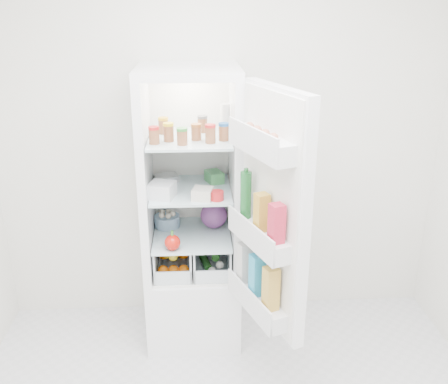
{
  "coord_description": "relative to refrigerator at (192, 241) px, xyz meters",
  "views": [
    {
      "loc": [
        -0.17,
        -1.72,
        2.15
      ],
      "look_at": [
        -0.01,
        0.95,
        1.12
      ],
      "focal_mm": 40.0,
      "sensor_mm": 36.0,
      "label": 1
    }
  ],
  "objects": [
    {
      "name": "squeeze_bottle",
      "position": [
        0.21,
        -0.04,
        0.82
      ],
      "size": [
        0.06,
        0.06,
        0.2
      ],
      "primitive_type": "cylinder",
      "rotation": [
        0.0,
        0.0,
        -0.01
      ],
      "color": "silver",
      "rests_on": "shelf_top"
    },
    {
      "name": "shelf_top",
      "position": [
        -0.0,
        -0.06,
        0.71
      ],
      "size": [
        0.49,
        0.53,
        0.02
      ],
      "primitive_type": "cube",
      "color": "silver",
      "rests_on": "refrigerator"
    },
    {
      "name": "foil_tray",
      "position": [
        -0.16,
        0.1,
        0.41
      ],
      "size": [
        0.17,
        0.15,
        0.04
      ],
      "primitive_type": "cube",
      "rotation": [
        0.0,
        0.0,
        0.28
      ],
      "color": "#B4B3B8",
      "rests_on": "shelf_mid"
    },
    {
      "name": "shelf_low",
      "position": [
        -0.0,
        -0.06,
        0.07
      ],
      "size": [
        0.49,
        0.53,
        0.01
      ],
      "primitive_type": "cube",
      "color": "silver",
      "rests_on": "refrigerator"
    },
    {
      "name": "refrigerator",
      "position": [
        0.0,
        0.0,
        0.0
      ],
      "size": [
        0.6,
        0.6,
        1.8
      ],
      "color": "white",
      "rests_on": "ground"
    },
    {
      "name": "fridge_door",
      "position": [
        0.41,
        -0.62,
        0.43
      ],
      "size": [
        0.36,
        0.58,
        1.3
      ],
      "rotation": [
        0.0,
        0.0,
        1.94
      ],
      "color": "white",
      "rests_on": "refrigerator"
    },
    {
      "name": "crisper_left",
      "position": [
        -0.12,
        -0.06,
        -0.06
      ],
      "size": [
        0.23,
        0.46,
        0.22
      ],
      "primitive_type": null,
      "color": "silver",
      "rests_on": "refrigerator"
    },
    {
      "name": "tub_white",
      "position": [
        -0.17,
        -0.2,
        0.44
      ],
      "size": [
        0.18,
        0.18,
        0.09
      ],
      "primitive_type": "cube",
      "rotation": [
        0.0,
        0.0,
        -0.28
      ],
      "color": "silver",
      "rests_on": "shelf_mid"
    },
    {
      "name": "condiment_jars",
      "position": [
        -0.01,
        -0.12,
        0.76
      ],
      "size": [
        0.46,
        0.34,
        0.08
      ],
      "color": "#B21919",
      "rests_on": "shelf_top"
    },
    {
      "name": "mushroom_bowl",
      "position": [
        -0.17,
        0.06,
        0.12
      ],
      "size": [
        0.22,
        0.22,
        0.08
      ],
      "primitive_type": "cylinder",
      "rotation": [
        0.0,
        0.0,
        -0.4
      ],
      "color": "#84A6C4",
      "rests_on": "shelf_low"
    },
    {
      "name": "veg_pile",
      "position": [
        0.13,
        -0.06,
        -0.1
      ],
      "size": [
        0.16,
        0.3,
        0.1
      ],
      "color": "#1C4717",
      "rests_on": "refrigerator"
    },
    {
      "name": "crisper_right",
      "position": [
        0.12,
        -0.06,
        -0.06
      ],
      "size": [
        0.23,
        0.46,
        0.22
      ],
      "primitive_type": null,
      "color": "silver",
      "rests_on": "refrigerator"
    },
    {
      "name": "citrus_pile",
      "position": [
        -0.12,
        -0.08,
        -0.08
      ],
      "size": [
        0.2,
        0.31,
        0.16
      ],
      "color": "orange",
      "rests_on": "refrigerator"
    },
    {
      "name": "room_walls",
      "position": [
        0.2,
        -1.25,
        0.93
      ],
      "size": [
        3.02,
        3.02,
        2.61
      ],
      "color": "silver",
      "rests_on": "ground"
    },
    {
      "name": "tub_green",
      "position": [
        0.15,
        0.05,
        0.43
      ],
      "size": [
        0.13,
        0.15,
        0.07
      ],
      "primitive_type": "cube",
      "rotation": [
        0.0,
        0.0,
        0.35
      ],
      "color": "#469A53",
      "rests_on": "shelf_mid"
    },
    {
      "name": "bell_pepper",
      "position": [
        -0.12,
        -0.28,
        0.13
      ],
      "size": [
        0.1,
        0.1,
        0.1
      ],
      "primitive_type": "sphere",
      "color": "red",
      "rests_on": "shelf_low"
    },
    {
      "name": "tin_red",
      "position": [
        0.15,
        -0.26,
        0.42
      ],
      "size": [
        0.09,
        0.09,
        0.05
      ],
      "primitive_type": "cylinder",
      "rotation": [
        0.0,
        0.0,
        -0.14
      ],
      "color": "red",
      "rests_on": "shelf_mid"
    },
    {
      "name": "red_cabbage",
      "position": [
        0.14,
        0.03,
        0.17
      ],
      "size": [
        0.18,
        0.18,
        0.18
      ],
      "primitive_type": "sphere",
      "color": "#501C53",
      "rests_on": "shelf_low"
    },
    {
      "name": "shelf_mid",
      "position": [
        -0.0,
        -0.06,
        0.38
      ],
      "size": [
        0.49,
        0.53,
        0.02
      ],
      "primitive_type": "cube",
      "color": "silver",
      "rests_on": "refrigerator"
    },
    {
      "name": "tub_cream",
      "position": [
        0.07,
        -0.24,
        0.43
      ],
      "size": [
        0.14,
        0.14,
        0.07
      ],
      "primitive_type": "cube",
      "rotation": [
        0.0,
        0.0,
        -0.24
      ],
      "color": "beige",
      "rests_on": "shelf_mid"
    }
  ]
}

